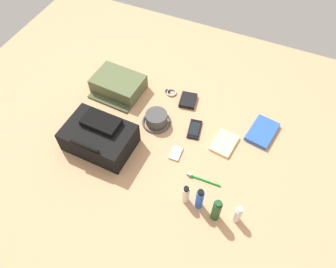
# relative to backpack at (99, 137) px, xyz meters

# --- Properties ---
(ground_plane) EXTENTS (2.64, 2.02, 0.02)m
(ground_plane) POSITION_rel_backpack_xyz_m (-0.31, -0.18, -0.08)
(ground_plane) COLOR tan
(ground_plane) RESTS_ON ground
(backpack) EXTENTS (0.35, 0.25, 0.16)m
(backpack) POSITION_rel_backpack_xyz_m (0.00, 0.00, 0.00)
(backpack) COLOR black
(backpack) RESTS_ON ground_plane
(toiletry_pouch) EXTENTS (0.29, 0.26, 0.09)m
(toiletry_pouch) POSITION_rel_backpack_xyz_m (0.11, -0.38, -0.02)
(toiletry_pouch) COLOR #56603D
(toiletry_pouch) RESTS_ON ground_plane
(bucket_hat) EXTENTS (0.16, 0.16, 0.07)m
(bucket_hat) POSITION_rel_backpack_xyz_m (-0.20, -0.25, -0.04)
(bucket_hat) COLOR #454545
(bucket_hat) RESTS_ON ground_plane
(toothpaste_tube) EXTENTS (0.03, 0.03, 0.11)m
(toothpaste_tube) POSITION_rel_backpack_xyz_m (-0.77, 0.11, -0.02)
(toothpaste_tube) COLOR white
(toothpaste_tube) RESTS_ON ground_plane
(shampoo_bottle) EXTENTS (0.04, 0.04, 0.15)m
(shampoo_bottle) POSITION_rel_backpack_xyz_m (-0.68, 0.14, 0.00)
(shampoo_bottle) COLOR #19471E
(shampoo_bottle) RESTS_ON ground_plane
(deodorant_spray) EXTENTS (0.04, 0.04, 0.14)m
(deodorant_spray) POSITION_rel_backpack_xyz_m (-0.59, 0.11, 0.00)
(deodorant_spray) COLOR blue
(deodorant_spray) RESTS_ON ground_plane
(lotion_bottle) EXTENTS (0.03, 0.03, 0.12)m
(lotion_bottle) POSITION_rel_backpack_xyz_m (-0.52, 0.11, -0.01)
(lotion_bottle) COLOR beige
(lotion_bottle) RESTS_ON ground_plane
(paperback_novel) EXTENTS (0.16, 0.21, 0.02)m
(paperback_novel) POSITION_rel_backpack_xyz_m (-0.75, -0.42, -0.06)
(paperback_novel) COLOR blue
(paperback_novel) RESTS_ON ground_plane
(cell_phone) EXTENTS (0.09, 0.14, 0.01)m
(cell_phone) POSITION_rel_backpack_xyz_m (-0.41, -0.29, -0.06)
(cell_phone) COLOR black
(cell_phone) RESTS_ON ground_plane
(media_player) EXTENTS (0.06, 0.09, 0.01)m
(media_player) POSITION_rel_backpack_xyz_m (-0.38, -0.11, -0.06)
(media_player) COLOR #B7B7BC
(media_player) RESTS_ON ground_plane
(wristwatch) EXTENTS (0.07, 0.06, 0.01)m
(wristwatch) POSITION_rel_backpack_xyz_m (-0.19, -0.49, -0.06)
(wristwatch) COLOR #99999E
(wristwatch) RESTS_ON ground_plane
(toothbrush) EXTENTS (0.17, 0.02, 0.02)m
(toothbrush) POSITION_rel_backpack_xyz_m (-0.56, -0.02, -0.06)
(toothbrush) COLOR #198C33
(toothbrush) RESTS_ON ground_plane
(wallet) EXTENTS (0.11, 0.12, 0.02)m
(wallet) POSITION_rel_backpack_xyz_m (-0.30, -0.46, -0.06)
(wallet) COLOR black
(wallet) RESTS_ON ground_plane
(notepad) EXTENTS (0.13, 0.16, 0.02)m
(notepad) POSITION_rel_backpack_xyz_m (-0.59, -0.26, -0.06)
(notepad) COLOR beige
(notepad) RESTS_ON ground_plane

